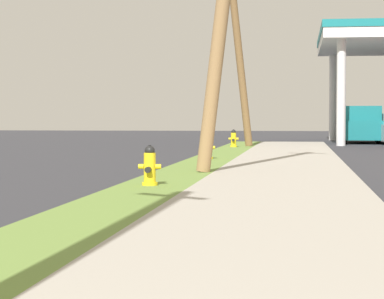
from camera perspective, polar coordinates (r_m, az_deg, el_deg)
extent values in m
cylinder|color=yellow|center=(14.67, -3.04, -2.46)|extent=(0.29, 0.29, 0.06)
cylinder|color=yellow|center=(14.65, -3.05, -1.41)|extent=(0.22, 0.22, 0.60)
sphere|color=black|center=(14.63, -3.05, -0.08)|extent=(0.19, 0.19, 0.19)
cylinder|color=black|center=(14.63, -3.05, 0.23)|extent=(0.06, 0.06, 0.05)
cylinder|color=yellow|center=(14.67, -3.66, -1.22)|extent=(0.10, 0.09, 0.09)
cylinder|color=yellow|center=(14.61, -2.43, -1.23)|extent=(0.10, 0.09, 0.09)
cylinder|color=black|center=(14.48, -3.17, -1.46)|extent=(0.11, 0.12, 0.11)
cylinder|color=yellow|center=(23.98, 1.17, -0.61)|extent=(0.29, 0.29, 0.06)
cylinder|color=yellow|center=(23.97, 1.17, 0.04)|extent=(0.22, 0.22, 0.60)
sphere|color=black|center=(23.96, 1.17, 0.85)|extent=(0.19, 0.19, 0.19)
cylinder|color=black|center=(23.95, 1.17, 1.04)|extent=(0.06, 0.06, 0.05)
cylinder|color=yellow|center=(23.98, 0.79, 0.15)|extent=(0.10, 0.09, 0.09)
cylinder|color=yellow|center=(23.95, 1.55, 0.15)|extent=(0.10, 0.09, 0.09)
cylinder|color=black|center=(23.80, 1.12, 0.02)|extent=(0.11, 0.12, 0.11)
cylinder|color=yellow|center=(33.79, 3.00, 0.24)|extent=(0.29, 0.29, 0.06)
cylinder|color=yellow|center=(33.79, 3.00, 0.69)|extent=(0.22, 0.22, 0.60)
sphere|color=black|center=(33.78, 3.00, 1.27)|extent=(0.19, 0.19, 0.19)
cylinder|color=black|center=(33.78, 3.00, 1.41)|extent=(0.06, 0.06, 0.05)
cylinder|color=yellow|center=(33.80, 2.73, 0.78)|extent=(0.10, 0.09, 0.09)
cylinder|color=yellow|center=(33.77, 3.27, 0.77)|extent=(0.10, 0.09, 0.09)
cylinder|color=black|center=(33.62, 2.97, 0.68)|extent=(0.11, 0.12, 0.11)
cylinder|color=brown|center=(34.76, 3.19, 8.69)|extent=(1.52, 1.07, 10.24)
cylinder|color=silver|center=(39.03, 10.65, 4.03)|extent=(0.44, 0.44, 5.13)
cylinder|color=silver|center=(48.80, 10.06, 3.68)|extent=(0.44, 0.44, 5.13)
cube|color=#47474C|center=(48.99, 13.37, 1.58)|extent=(0.70, 1.10, 1.60)
cylinder|color=black|center=(42.20, 13.22, 0.79)|extent=(0.26, 0.61, 0.60)
cube|color=#197075|center=(43.74, 12.07, 1.39)|extent=(2.16, 5.46, 1.00)
cube|color=#197075|center=(42.76, 12.14, 2.55)|extent=(1.90, 2.11, 0.76)
cube|color=#197075|center=(44.92, 12.01, 2.21)|extent=(1.97, 2.97, 0.24)
cylinder|color=black|center=(41.65, 13.51, 0.88)|extent=(0.24, 0.77, 0.76)
cylinder|color=black|center=(41.56, 10.89, 0.90)|extent=(0.24, 0.77, 0.76)
cylinder|color=black|center=(45.94, 13.13, 1.01)|extent=(0.24, 0.77, 0.76)
cylinder|color=black|center=(45.86, 10.76, 1.03)|extent=(0.24, 0.77, 0.76)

